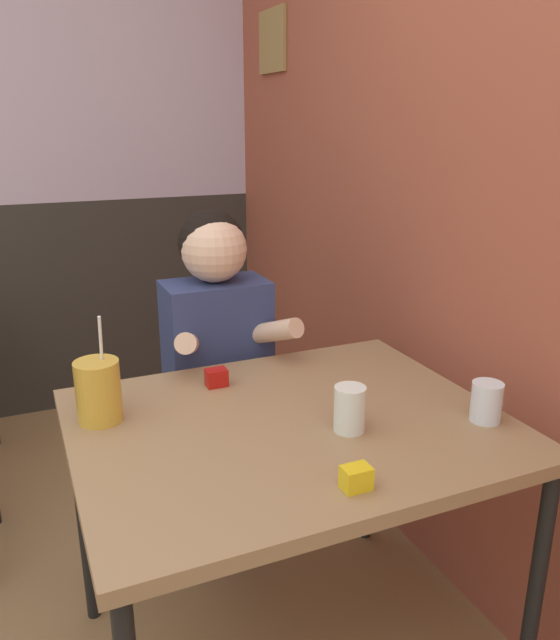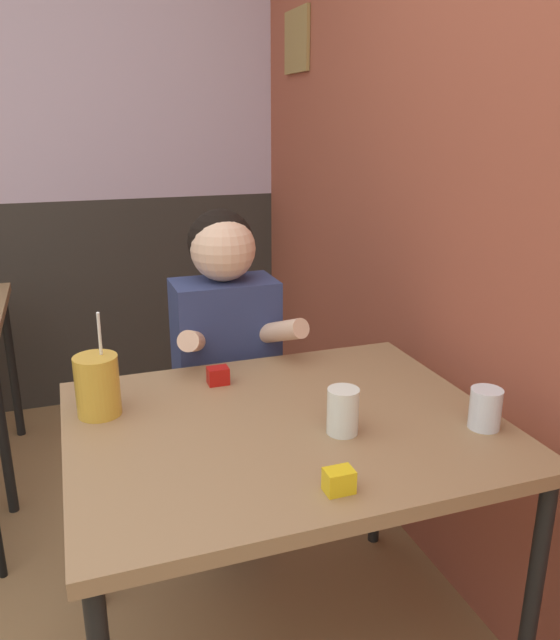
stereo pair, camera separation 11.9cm
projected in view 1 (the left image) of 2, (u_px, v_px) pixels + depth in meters
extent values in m
cube|color=#9E4C38|center=(364.00, 159.00, 2.34)|extent=(0.06, 4.40, 2.70)
cube|color=olive|center=(272.00, 41.00, 2.87)|extent=(0.02, 0.29, 0.27)
cube|color=#93704C|center=(289.00, 427.00, 1.59)|extent=(1.07, 0.87, 0.04)
cylinder|color=black|center=(535.00, 596.00, 1.55)|extent=(0.04, 0.04, 0.73)
cylinder|color=black|center=(83.00, 516.00, 1.86)|extent=(0.04, 0.04, 0.73)
cylinder|color=black|center=(369.00, 449.00, 2.23)|extent=(0.04, 0.04, 0.73)
cube|color=navy|center=(222.00, 485.00, 2.25)|extent=(0.31, 0.20, 0.47)
cube|color=navy|center=(217.00, 357.00, 2.10)|extent=(0.34, 0.20, 0.52)
sphere|color=black|center=(211.00, 243.00, 2.01)|extent=(0.22, 0.22, 0.22)
sphere|color=beige|center=(214.00, 250.00, 1.99)|extent=(0.21, 0.21, 0.21)
cylinder|color=beige|center=(188.00, 343.00, 1.89)|extent=(0.14, 0.27, 0.15)
cylinder|color=beige|center=(270.00, 332.00, 2.00)|extent=(0.14, 0.27, 0.15)
cylinder|color=gold|center=(98.00, 391.00, 1.56)|extent=(0.11, 0.11, 0.16)
cylinder|color=white|center=(101.00, 342.00, 1.52)|extent=(0.01, 0.04, 0.14)
cylinder|color=silver|center=(486.00, 402.00, 1.56)|extent=(0.08, 0.08, 0.10)
cylinder|color=silver|center=(350.00, 409.00, 1.51)|extent=(0.08, 0.08, 0.11)
cube|color=#B7140F|center=(216.00, 378.00, 1.78)|extent=(0.06, 0.04, 0.05)
cube|color=yellow|center=(356.00, 478.00, 1.28)|extent=(0.06, 0.04, 0.05)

